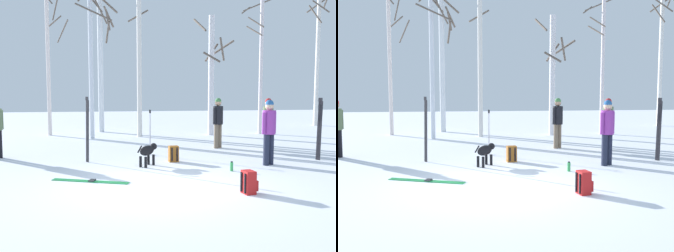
% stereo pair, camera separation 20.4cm
% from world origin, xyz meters
% --- Properties ---
extents(ground_plane, '(60.00, 60.00, 0.00)m').
position_xyz_m(ground_plane, '(0.00, 0.00, 0.00)').
color(ground_plane, white).
extents(person_0, '(0.34, 0.49, 1.72)m').
position_xyz_m(person_0, '(4.23, 4.26, 0.98)').
color(person_0, '#72604C').
rests_on(person_0, ground_plane).
extents(person_1, '(0.47, 0.34, 1.72)m').
position_xyz_m(person_1, '(3.16, 1.82, 0.98)').
color(person_1, '#1E2338').
rests_on(person_1, ground_plane).
extents(person_2, '(0.43, 0.36, 1.72)m').
position_xyz_m(person_2, '(2.73, 4.94, 0.98)').
color(person_2, '#72604C').
rests_on(person_2, ground_plane).
extents(dog, '(0.59, 0.74, 0.57)m').
position_xyz_m(dog, '(0.01, 2.21, 0.39)').
color(dog, black).
rests_on(dog, ground_plane).
extents(ski_pair_planted_0, '(0.12, 0.17, 1.79)m').
position_xyz_m(ski_pair_planted_0, '(-1.56, 2.98, 0.89)').
color(ski_pair_planted_0, black).
rests_on(ski_pair_planted_0, ground_plane).
extents(ski_pair_planted_1, '(0.09, 0.15, 1.76)m').
position_xyz_m(ski_pair_planted_1, '(4.86, 2.26, 0.87)').
color(ski_pair_planted_1, black).
rests_on(ski_pair_planted_1, ground_plane).
extents(ski_pair_lying_0, '(1.67, 0.80, 0.05)m').
position_xyz_m(ski_pair_lying_0, '(-1.41, 0.70, 0.01)').
color(ski_pair_lying_0, green).
rests_on(ski_pair_lying_0, ground_plane).
extents(ski_poles_0, '(0.07, 0.26, 1.38)m').
position_xyz_m(ski_poles_0, '(0.27, 3.91, 0.74)').
color(ski_poles_0, '#B2B2BC').
rests_on(ski_poles_0, ground_plane).
extents(backpack_0, '(0.31, 0.29, 0.44)m').
position_xyz_m(backpack_0, '(1.59, -0.77, 0.21)').
color(backpack_0, red).
rests_on(backpack_0, ground_plane).
extents(backpack_1, '(0.27, 0.30, 0.44)m').
position_xyz_m(backpack_1, '(0.77, 2.69, 0.21)').
color(backpack_1, '#99591E').
rests_on(backpack_1, ground_plane).
extents(water_bottle_0, '(0.08, 0.08, 0.24)m').
position_xyz_m(water_bottle_0, '(1.94, 1.23, 0.11)').
color(water_bottle_0, green).
rests_on(water_bottle_0, ground_plane).
extents(birch_tree_0, '(1.57, 1.57, 6.77)m').
position_xyz_m(birch_tree_0, '(-3.49, 9.86, 3.51)').
color(birch_tree_0, silver).
rests_on(birch_tree_0, ground_plane).
extents(birch_tree_1, '(1.55, 1.39, 7.50)m').
position_xyz_m(birch_tree_1, '(-1.60, 8.24, 3.92)').
color(birch_tree_1, silver).
rests_on(birch_tree_1, ground_plane).
extents(birch_tree_2, '(1.19, 1.33, 6.48)m').
position_xyz_m(birch_tree_2, '(-1.23, 10.91, 3.37)').
color(birch_tree_2, silver).
rests_on(birch_tree_2, ground_plane).
extents(birch_tree_3, '(1.26, 1.26, 7.73)m').
position_xyz_m(birch_tree_3, '(0.39, 8.67, 3.95)').
color(birch_tree_3, silver).
rests_on(birch_tree_3, ground_plane).
extents(birch_tree_4, '(1.72, 1.70, 5.25)m').
position_xyz_m(birch_tree_4, '(3.59, 8.78, 2.79)').
color(birch_tree_4, silver).
rests_on(birch_tree_4, ground_plane).
extents(birch_tree_5, '(1.89, 1.68, 6.31)m').
position_xyz_m(birch_tree_5, '(5.92, 8.94, 3.33)').
color(birch_tree_5, silver).
rests_on(birch_tree_5, ground_plane).
extents(birch_tree_6, '(1.35, 1.37, 7.92)m').
position_xyz_m(birch_tree_6, '(10.84, 12.41, 4.17)').
color(birch_tree_6, silver).
rests_on(birch_tree_6, ground_plane).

